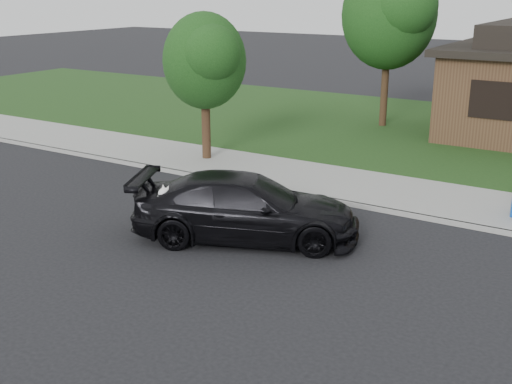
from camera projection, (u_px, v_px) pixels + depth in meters
The scene contains 7 objects.
ground at pixel (358, 269), 12.88m from camera, with size 120.00×120.00×0.00m, color black.
sidewalk at pixel (433, 199), 16.91m from camera, with size 60.00×3.00×0.12m, color gray.
curb at pixel (414, 216), 15.69m from camera, with size 60.00×0.12×0.12m, color gray.
lawn at pixel (499, 140), 23.39m from camera, with size 60.00×13.00×0.13m, color #193814.
sedan at pixel (246, 208), 14.23m from camera, with size 5.41×3.91×1.46m.
tree_0 at pixel (392, 13), 24.11m from camera, with size 3.78×3.60×6.34m.
tree_2 at pixel (206, 60), 19.72m from camera, with size 2.73×2.60×4.59m.
Camera 1 is at (4.46, -11.10, 5.40)m, focal length 45.00 mm.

